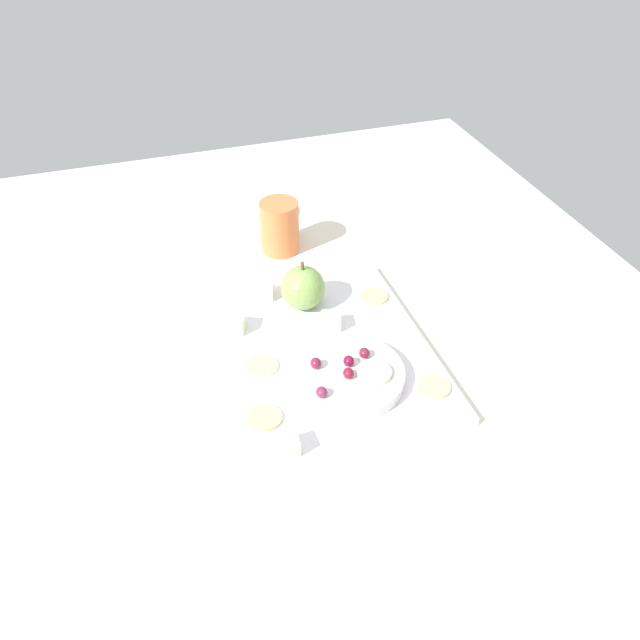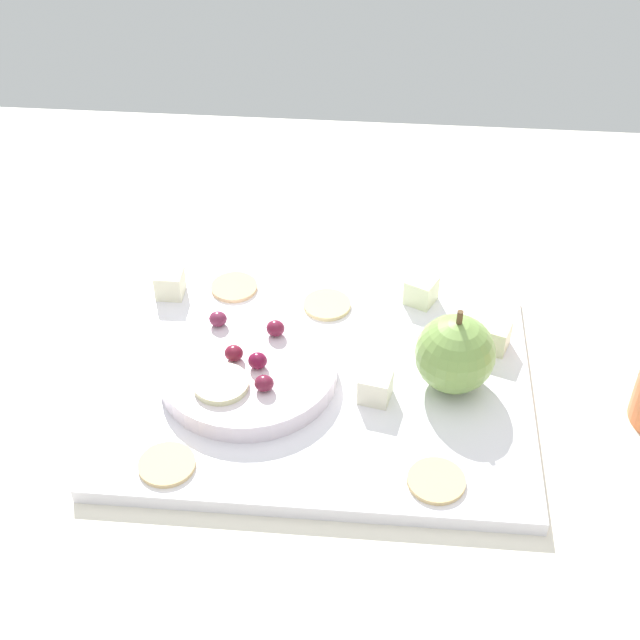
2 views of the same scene
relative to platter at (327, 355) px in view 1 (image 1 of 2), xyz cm
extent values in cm
cube|color=silver|center=(4.72, -3.79, -2.51)|extent=(138.63, 106.60, 3.68)
cube|color=white|center=(0.00, 0.00, 0.00)|extent=(36.10, 28.57, 1.35)
cylinder|color=white|center=(-6.33, -0.65, 1.58)|extent=(15.43, 15.43, 1.80)
sphere|color=#7DA54F|center=(11.23, 0.17, 4.08)|extent=(6.82, 6.82, 6.82)
cylinder|color=brown|center=(11.23, 0.17, 8.09)|extent=(0.50, 0.50, 1.20)
cube|color=#F1ECC5|center=(-15.54, 10.28, 1.96)|extent=(2.58, 2.58, 2.57)
cube|color=#F1EAC0|center=(15.06, 5.20, 1.96)|extent=(3.28, 3.28, 2.57)
cube|color=white|center=(4.41, -2.14, 1.96)|extent=(3.04, 3.04, 2.57)
cube|color=#EBF3BD|center=(8.55, 11.27, 1.96)|extent=(3.43, 3.43, 2.57)
cylinder|color=#E3BF80|center=(9.79, -10.98, 0.87)|extent=(4.52, 4.52, 0.40)
cylinder|color=#E3C084|center=(-11.23, -11.15, 0.87)|extent=(4.52, 4.52, 0.40)
cylinder|color=#DEC687|center=(-0.31, 9.67, 0.87)|extent=(4.52, 4.52, 0.40)
cylinder|color=#E1B37F|center=(-9.57, 11.60, 0.87)|extent=(4.52, 4.52, 0.40)
ellipsoid|color=maroon|center=(-7.52, -0.37, 3.19)|extent=(1.63, 1.47, 1.42)
ellipsoid|color=maroon|center=(-9.67, 4.04, 3.17)|extent=(1.63, 1.47, 1.38)
ellipsoid|color=maroon|center=(-5.35, -1.18, 3.22)|extent=(1.63, 1.47, 1.49)
ellipsoid|color=maroon|center=(-4.38, 3.13, 3.22)|extent=(1.63, 1.47, 1.49)
ellipsoid|color=maroon|center=(-4.45, -3.83, 3.17)|extent=(1.63, 1.47, 1.39)
cylinder|color=beige|center=(-8.07, -3.94, 2.78)|extent=(4.65, 4.65, 0.60)
cylinder|color=orange|center=(29.62, -1.21, 3.95)|extent=(6.72, 6.72, 9.25)
torus|color=orange|center=(32.75, -4.53, 3.95)|extent=(3.33, 3.46, 4.00)
camera|label=1|loc=(-63.82, 21.94, 61.85)|focal=35.99mm
camera|label=2|loc=(4.28, -56.18, 54.76)|focal=50.30mm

